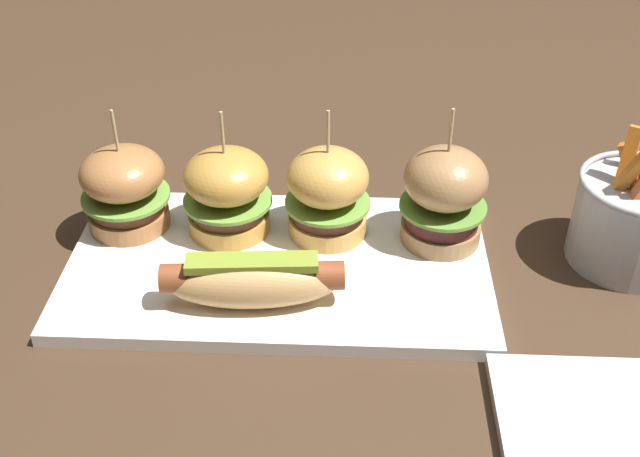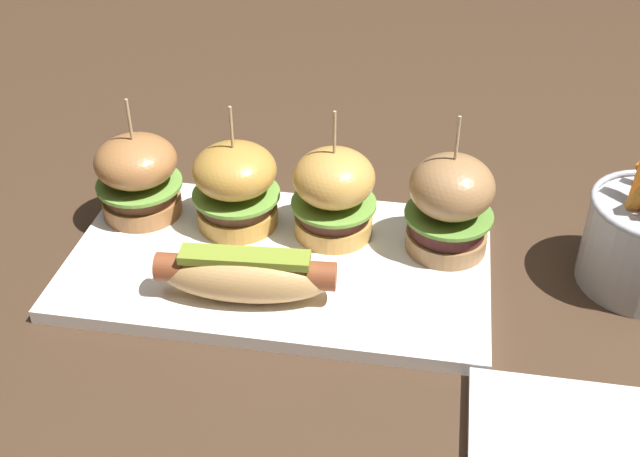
{
  "view_description": "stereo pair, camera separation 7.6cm",
  "coord_description": "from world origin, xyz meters",
  "views": [
    {
      "loc": [
        0.07,
        -0.62,
        0.49
      ],
      "look_at": [
        0.04,
        0.0,
        0.05
      ],
      "focal_mm": 44.01,
      "sensor_mm": 36.0,
      "label": 1
    },
    {
      "loc": [
        0.14,
        -0.61,
        0.49
      ],
      "look_at": [
        0.04,
        0.0,
        0.05
      ],
      "focal_mm": 44.01,
      "sensor_mm": 36.0,
      "label": 2
    }
  ],
  "objects": [
    {
      "name": "slider_far_left",
      "position": [
        -0.16,
        0.06,
        0.06
      ],
      "size": [
        0.09,
        0.09,
        0.13
      ],
      "color": "#AA6E3D",
      "rests_on": "platter_main"
    },
    {
      "name": "slider_far_right",
      "position": [
        0.16,
        0.04,
        0.07
      ],
      "size": [
        0.09,
        0.09,
        0.15
      ],
      "color": "#A4774A",
      "rests_on": "platter_main"
    },
    {
      "name": "slider_center_right",
      "position": [
        0.05,
        0.05,
        0.06
      ],
      "size": [
        0.09,
        0.09,
        0.14
      ],
      "color": "gold",
      "rests_on": "platter_main"
    },
    {
      "name": "platter_main",
      "position": [
        0.0,
        0.0,
        0.01
      ],
      "size": [
        0.42,
        0.24,
        0.01
      ],
      "primitive_type": "cube",
      "color": "white",
      "rests_on": "ground"
    },
    {
      "name": "hot_dog",
      "position": [
        -0.02,
        -0.06,
        0.04
      ],
      "size": [
        0.17,
        0.06,
        0.05
      ],
      "color": "tan",
      "rests_on": "platter_main"
    },
    {
      "name": "slider_center_left",
      "position": [
        -0.06,
        0.05,
        0.06
      ],
      "size": [
        0.09,
        0.09,
        0.14
      ],
      "color": "#BF8B3B",
      "rests_on": "platter_main"
    },
    {
      "name": "ground_plane",
      "position": [
        0.0,
        0.0,
        0.0
      ],
      "size": [
        3.0,
        3.0,
        0.0
      ],
      "primitive_type": "plane",
      "color": "#422D1E"
    }
  ]
}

